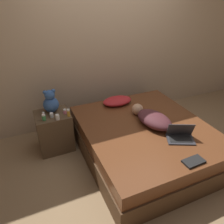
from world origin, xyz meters
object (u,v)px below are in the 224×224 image
(laptop, at_px, (180,136))
(bottle_white, at_px, (57,117))
(bottle_clear, at_px, (52,115))
(book, at_px, (194,161))
(pillow, at_px, (117,101))
(bottle_red, at_px, (44,114))
(teddy_bear, at_px, (51,102))
(bottle_green, at_px, (44,117))
(bottle_pink, at_px, (65,111))
(bottle_amber, at_px, (68,113))
(person_lying, at_px, (152,118))

(laptop, relative_size, bottle_white, 5.16)
(bottle_clear, xyz_separation_m, book, (1.23, -1.38, -0.12))
(book, bearing_deg, pillow, 96.91)
(laptop, distance_m, bottle_red, 1.81)
(bottle_clear, bearing_deg, teddy_bear, 78.74)
(bottle_green, relative_size, bottle_white, 1.19)
(pillow, bearing_deg, teddy_bear, 179.84)
(bottle_pink, bearing_deg, teddy_bear, 138.84)
(bottle_clear, bearing_deg, book, -48.29)
(bottle_pink, relative_size, bottle_clear, 1.07)
(book, bearing_deg, bottle_amber, 127.83)
(bottle_white, distance_m, book, 1.75)
(pillow, relative_size, bottle_amber, 4.31)
(bottle_green, relative_size, book, 0.37)
(pillow, height_order, teddy_bear, teddy_bear)
(bottle_red, height_order, bottle_clear, bottle_clear)
(bottle_white, xyz_separation_m, bottle_amber, (0.15, 0.02, 0.02))
(pillow, relative_size, laptop, 1.24)
(person_lying, bearing_deg, book, -101.37)
(person_lying, bearing_deg, bottle_red, 144.18)
(person_lying, distance_m, bottle_green, 1.44)
(person_lying, relative_size, bottle_red, 11.98)
(laptop, relative_size, book, 1.59)
(bottle_green, distance_m, book, 1.90)
(bottle_pink, distance_m, bottle_white, 0.17)
(bottle_green, xyz_separation_m, bottle_white, (0.17, -0.05, -0.01))
(pillow, height_order, laptop, laptop)
(person_lying, relative_size, book, 3.01)
(person_lying, height_order, bottle_pink, person_lying)
(laptop, bearing_deg, book, -83.32)
(bottle_amber, bearing_deg, teddy_bear, 128.75)
(bottle_green, bearing_deg, bottle_red, 84.44)
(bottle_pink, bearing_deg, bottle_green, -167.92)
(bottle_red, bearing_deg, teddy_bear, 34.76)
(bottle_white, bearing_deg, bottle_pink, 43.18)
(bottle_pink, xyz_separation_m, bottle_white, (-0.12, -0.12, 0.00))
(teddy_bear, bearing_deg, bottle_pink, -41.16)
(teddy_bear, bearing_deg, pillow, -0.16)
(bottle_red, relative_size, book, 0.25)
(bottle_red, height_order, book, bottle_red)
(bottle_red, relative_size, bottle_amber, 0.55)
(bottle_red, xyz_separation_m, bottle_clear, (0.10, -0.07, 0.00))
(person_lying, xyz_separation_m, bottle_pink, (-1.06, 0.58, 0.05))
(pillow, xyz_separation_m, bottle_amber, (-0.83, -0.22, 0.10))
(teddy_bear, bearing_deg, bottle_amber, -51.25)
(pillow, relative_size, bottle_clear, 7.42)
(bottle_green, distance_m, bottle_white, 0.18)
(pillow, relative_size, bottle_green, 5.35)
(bottle_pink, distance_m, bottle_amber, 0.10)
(bottle_green, xyz_separation_m, bottle_amber, (0.32, -0.03, 0.01))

